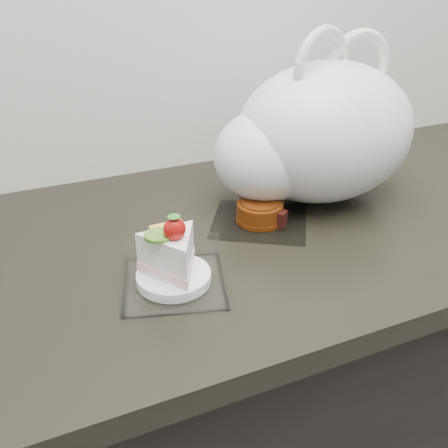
# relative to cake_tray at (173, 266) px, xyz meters

# --- Properties ---
(counter) EXTENTS (2.04, 0.64, 0.90)m
(counter) POSITION_rel_cake_tray_xyz_m (0.20, 0.12, -0.48)
(counter) COLOR black
(counter) RESTS_ON ground
(cake_tray) EXTENTS (0.18, 0.18, 0.12)m
(cake_tray) POSITION_rel_cake_tray_xyz_m (0.00, 0.00, 0.00)
(cake_tray) COLOR white
(cake_tray) RESTS_ON counter
(mooncake_wrap) EXTENTS (0.22, 0.22, 0.04)m
(mooncake_wrap) POSITION_rel_cake_tray_xyz_m (0.20, 0.12, -0.02)
(mooncake_wrap) COLOR white
(mooncake_wrap) RESTS_ON counter
(plastic_bag) EXTENTS (0.42, 0.32, 0.32)m
(plastic_bag) POSITION_rel_cake_tray_xyz_m (0.34, 0.17, 0.10)
(plastic_bag) COLOR white
(plastic_bag) RESTS_ON counter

